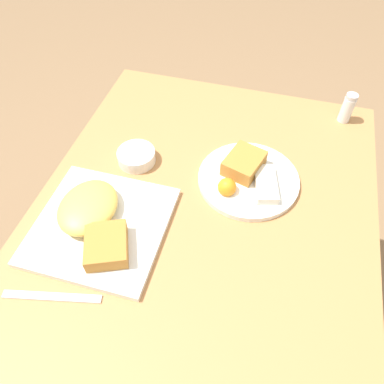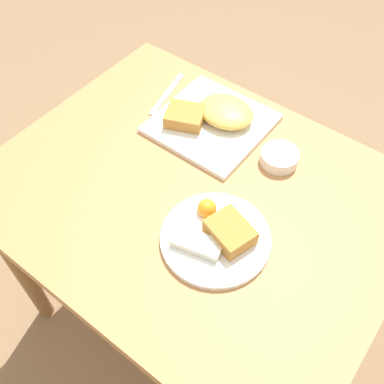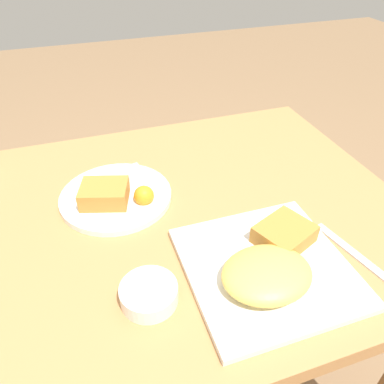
{
  "view_description": "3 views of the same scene",
  "coord_description": "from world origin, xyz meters",
  "px_view_note": "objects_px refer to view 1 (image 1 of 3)",
  "views": [
    {
      "loc": [
        0.49,
        0.11,
        1.42
      ],
      "look_at": [
        -0.03,
        -0.03,
        0.76
      ],
      "focal_mm": 35.0,
      "sensor_mm": 36.0,
      "label": 1
    },
    {
      "loc": [
        -0.4,
        0.53,
        1.58
      ],
      "look_at": [
        -0.01,
        0.03,
        0.76
      ],
      "focal_mm": 42.0,
      "sensor_mm": 36.0,
      "label": 2
    },
    {
      "loc": [
        -0.17,
        -0.59,
        1.25
      ],
      "look_at": [
        0.03,
        -0.0,
        0.78
      ],
      "focal_mm": 35.0,
      "sensor_mm": 36.0,
      "label": 3
    }
  ],
  "objects_px": {
    "plate_square_near": "(97,221)",
    "plate_oval_far": "(247,176)",
    "sauce_ramekin": "(136,156)",
    "salt_shaker": "(347,109)",
    "butter_knife": "(52,297)"
  },
  "relations": [
    {
      "from": "plate_oval_far",
      "to": "butter_knife",
      "type": "distance_m",
      "value": 0.51
    },
    {
      "from": "plate_square_near",
      "to": "sauce_ramekin",
      "type": "relative_size",
      "value": 2.95
    },
    {
      "from": "plate_square_near",
      "to": "salt_shaker",
      "type": "bearing_deg",
      "value": 135.12
    },
    {
      "from": "plate_square_near",
      "to": "plate_oval_far",
      "type": "bearing_deg",
      "value": 126.88
    },
    {
      "from": "salt_shaker",
      "to": "sauce_ramekin",
      "type": "bearing_deg",
      "value": -58.8
    },
    {
      "from": "plate_square_near",
      "to": "plate_oval_far",
      "type": "height_order",
      "value": "plate_square_near"
    },
    {
      "from": "plate_square_near",
      "to": "sauce_ramekin",
      "type": "bearing_deg",
      "value": 177.04
    },
    {
      "from": "plate_oval_far",
      "to": "salt_shaker",
      "type": "bearing_deg",
      "value": 143.26
    },
    {
      "from": "plate_oval_far",
      "to": "sauce_ramekin",
      "type": "bearing_deg",
      "value": -88.35
    },
    {
      "from": "plate_square_near",
      "to": "butter_knife",
      "type": "height_order",
      "value": "plate_square_near"
    },
    {
      "from": "butter_knife",
      "to": "plate_square_near",
      "type": "bearing_deg",
      "value": 72.14
    },
    {
      "from": "plate_square_near",
      "to": "salt_shaker",
      "type": "distance_m",
      "value": 0.73
    },
    {
      "from": "butter_knife",
      "to": "salt_shaker",
      "type": "bearing_deg",
      "value": 40.32
    },
    {
      "from": "plate_oval_far",
      "to": "sauce_ramekin",
      "type": "distance_m",
      "value": 0.28
    },
    {
      "from": "plate_square_near",
      "to": "plate_oval_far",
      "type": "distance_m",
      "value": 0.37
    }
  ]
}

